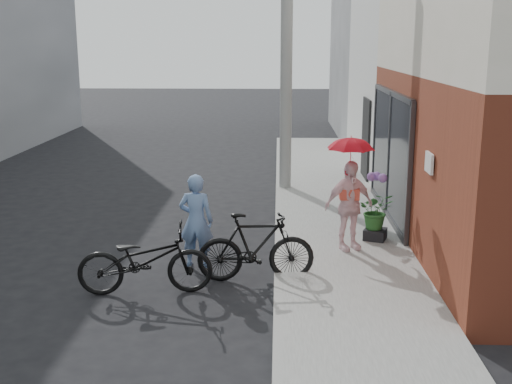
# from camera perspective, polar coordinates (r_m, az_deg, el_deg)

# --- Properties ---
(ground) EXTENTS (80.00, 80.00, 0.00)m
(ground) POSITION_cam_1_polar(r_m,az_deg,el_deg) (9.91, -3.52, -7.88)
(ground) COLOR black
(ground) RESTS_ON ground
(sidewalk) EXTENTS (2.20, 24.00, 0.12)m
(sidewalk) POSITION_cam_1_polar(r_m,az_deg,el_deg) (11.79, 7.65, -4.17)
(sidewalk) COLOR gray
(sidewalk) RESTS_ON ground
(curb) EXTENTS (0.12, 24.00, 0.12)m
(curb) POSITION_cam_1_polar(r_m,az_deg,el_deg) (11.73, 1.99, -4.14)
(curb) COLOR #9E9E99
(curb) RESTS_ON ground
(plaster_building) EXTENTS (8.00, 6.00, 7.00)m
(plaster_building) POSITION_cam_1_polar(r_m,az_deg,el_deg) (19.25, 21.54, 12.19)
(plaster_building) COLOR silver
(plaster_building) RESTS_ON ground
(east_building_far) EXTENTS (8.00, 8.00, 7.00)m
(east_building_far) POSITION_cam_1_polar(r_m,az_deg,el_deg) (25.96, 16.39, 12.63)
(east_building_far) COLOR slate
(east_building_far) RESTS_ON ground
(utility_pole) EXTENTS (0.28, 0.28, 7.00)m
(utility_pole) POSITION_cam_1_polar(r_m,az_deg,el_deg) (15.19, 2.73, 13.01)
(utility_pole) COLOR #9E9E99
(utility_pole) RESTS_ON ground
(officer) EXTENTS (0.59, 0.43, 1.53)m
(officer) POSITION_cam_1_polar(r_m,az_deg,el_deg) (10.33, -5.34, -2.56)
(officer) COLOR #6786B7
(officer) RESTS_ON ground
(bike_left) EXTENTS (2.00, 0.92, 1.01)m
(bike_left) POSITION_cam_1_polar(r_m,az_deg,el_deg) (9.39, -9.82, -5.98)
(bike_left) COLOR black
(bike_left) RESTS_ON ground
(bike_right) EXTENTS (1.82, 0.69, 1.07)m
(bike_right) POSITION_cam_1_polar(r_m,az_deg,el_deg) (9.73, -0.01, -4.92)
(bike_right) COLOR black
(bike_right) RESTS_ON ground
(kimono_woman) EXTENTS (0.97, 0.71, 1.53)m
(kimono_woman) POSITION_cam_1_polar(r_m,az_deg,el_deg) (10.86, 8.26, -1.19)
(kimono_woman) COLOR #FAD1D6
(kimono_woman) RESTS_ON sidewalk
(parasol) EXTENTS (0.76, 0.76, 0.67)m
(parasol) POSITION_cam_1_polar(r_m,az_deg,el_deg) (10.64, 8.45, 4.53)
(parasol) COLOR red
(parasol) RESTS_ON kimono_woman
(planter) EXTENTS (0.47, 0.47, 0.19)m
(planter) POSITION_cam_1_polar(r_m,az_deg,el_deg) (11.64, 10.54, -3.70)
(planter) COLOR black
(planter) RESTS_ON sidewalk
(potted_plant) EXTENTS (0.60, 0.52, 0.67)m
(potted_plant) POSITION_cam_1_polar(r_m,az_deg,el_deg) (11.53, 10.63, -1.64)
(potted_plant) COLOR #265C25
(potted_plant) RESTS_ON planter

